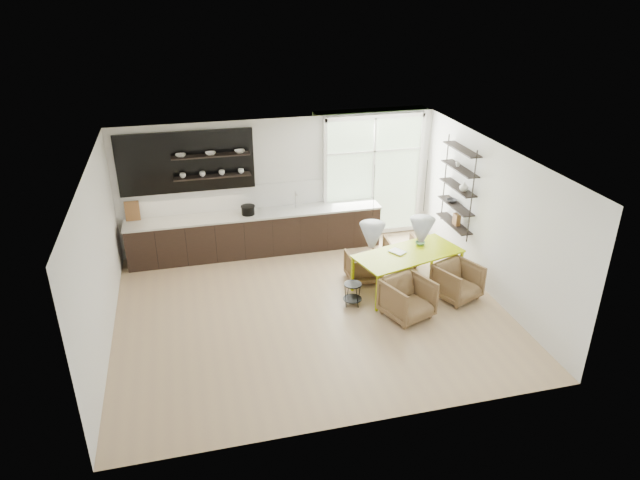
{
  "coord_description": "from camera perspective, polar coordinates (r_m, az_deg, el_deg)",
  "views": [
    {
      "loc": [
        -2.0,
        -8.74,
        5.66
      ],
      "look_at": [
        0.32,
        0.6,
        1.14
      ],
      "focal_mm": 32.0,
      "sensor_mm": 36.0,
      "label": 1
    }
  ],
  "objects": [
    {
      "name": "table_book",
      "position": [
        11.02,
        7.39,
        -1.35
      ],
      "size": [
        0.34,
        0.37,
        0.03
      ],
      "primitive_type": "imported",
      "rotation": [
        0.0,
        0.0,
        0.55
      ],
      "color": "white",
      "rests_on": "dining_table"
    },
    {
      "name": "armchair_front_left",
      "position": [
        10.38,
        8.75,
        -5.81
      ],
      "size": [
        1.02,
        1.03,
        0.73
      ],
      "primitive_type": "imported",
      "rotation": [
        0.0,
        0.0,
        0.36
      ],
      "color": "brown",
      "rests_on": "ground"
    },
    {
      "name": "armchair_front_right",
      "position": [
        11.14,
        13.58,
        -4.07
      ],
      "size": [
        0.99,
        1.0,
        0.7
      ],
      "primitive_type": "imported",
      "rotation": [
        0.0,
        0.0,
        0.4
      ],
      "color": "brown",
      "rests_on": "ground"
    },
    {
      "name": "wire_stool",
      "position": [
        10.66,
        3.28,
        -5.13
      ],
      "size": [
        0.35,
        0.35,
        0.44
      ],
      "rotation": [
        0.0,
        0.0,
        0.29
      ],
      "color": "black",
      "rests_on": "ground"
    },
    {
      "name": "armchair_back_left",
      "position": [
        11.51,
        4.37,
        -2.63
      ],
      "size": [
        0.66,
        0.67,
        0.61
      ],
      "primitive_type": "imported",
      "rotation": [
        0.0,
        0.0,
        3.13
      ],
      "color": "brown",
      "rests_on": "ground"
    },
    {
      "name": "armchair_back_right",
      "position": [
        12.23,
        8.08,
        -1.08
      ],
      "size": [
        0.69,
        0.71,
        0.6
      ],
      "primitive_type": "imported",
      "rotation": [
        0.0,
        0.0,
        3.06
      ],
      "color": "brown",
      "rests_on": "ground"
    },
    {
      "name": "room",
      "position": [
        11.0,
        0.69,
        2.75
      ],
      "size": [
        7.02,
        6.01,
        2.91
      ],
      "color": "tan",
      "rests_on": "ground"
    },
    {
      "name": "kitchen_run",
      "position": [
        12.57,
        -6.79,
        1.25
      ],
      "size": [
        5.54,
        0.69,
        2.75
      ],
      "color": "black",
      "rests_on": "ground"
    },
    {
      "name": "right_shelving",
      "position": [
        11.96,
        13.64,
        4.87
      ],
      "size": [
        0.26,
        1.22,
        1.9
      ],
      "color": "black",
      "rests_on": "ground"
    },
    {
      "name": "table_bowl",
      "position": [
        11.47,
        9.98,
        -0.33
      ],
      "size": [
        0.27,
        0.27,
        0.06
      ],
      "primitive_type": "imported",
      "rotation": [
        0.0,
        0.0,
        0.57
      ],
      "color": "#568556",
      "rests_on": "dining_table"
    },
    {
      "name": "dining_table",
      "position": [
        11.14,
        8.8,
        -1.54
      ],
      "size": [
        2.26,
        1.46,
        0.76
      ],
      "rotation": [
        0.0,
        0.0,
        0.27
      ],
      "color": "#A7BE02",
      "rests_on": "ground"
    }
  ]
}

